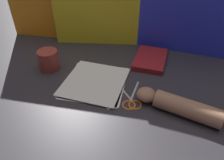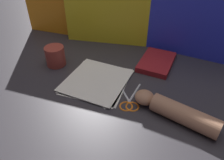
% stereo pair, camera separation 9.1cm
% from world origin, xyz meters
% --- Properties ---
extents(ground_plane, '(6.00, 6.00, 0.00)m').
position_xyz_m(ground_plane, '(0.00, 0.00, 0.00)').
color(ground_plane, '#2D2B30').
extents(backdrop_panel_center, '(0.71, 0.13, 0.45)m').
position_xyz_m(backdrop_panel_center, '(0.00, 0.38, 0.22)').
color(backdrop_panel_center, yellow).
rests_on(backdrop_panel_center, ground_plane).
extents(paper_stack, '(0.28, 0.30, 0.01)m').
position_xyz_m(paper_stack, '(-0.02, -0.01, 0.00)').
color(paper_stack, white).
rests_on(paper_stack, ground_plane).
extents(book_closed, '(0.17, 0.24, 0.03)m').
position_xyz_m(book_closed, '(0.20, 0.22, 0.01)').
color(book_closed, maroon).
rests_on(book_closed, ground_plane).
extents(scissors, '(0.14, 0.19, 0.01)m').
position_xyz_m(scissors, '(0.15, -0.09, 0.00)').
color(scissors, silver).
rests_on(scissors, ground_plane).
extents(hand_forearm, '(0.33, 0.16, 0.07)m').
position_xyz_m(hand_forearm, '(0.34, -0.12, 0.04)').
color(hand_forearm, '#A87556').
rests_on(hand_forearm, ground_plane).
extents(paper_scrap_near, '(0.03, 0.03, 0.00)m').
position_xyz_m(paper_scrap_near, '(0.06, -0.14, 0.00)').
color(paper_scrap_near, white).
rests_on(paper_scrap_near, ground_plane).
extents(paper_scrap_mid, '(0.03, 0.03, 0.00)m').
position_xyz_m(paper_scrap_mid, '(0.07, -0.15, 0.00)').
color(paper_scrap_mid, white).
rests_on(paper_scrap_mid, ground_plane).
extents(mug, '(0.10, 0.10, 0.10)m').
position_xyz_m(mug, '(-0.27, 0.05, 0.05)').
color(mug, '#99382D').
rests_on(mug, ground_plane).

